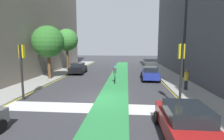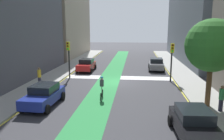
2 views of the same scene
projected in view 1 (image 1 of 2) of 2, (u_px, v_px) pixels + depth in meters
ground_plane at (99, 99)px, 13.19m from camera, size 120.00×120.00×0.00m
bike_lane_paint at (112, 99)px, 13.11m from camera, size 2.40×60.00×0.01m
crosswalk_band at (94, 108)px, 11.22m from camera, size 12.00×1.80×0.01m
sidewalk_left at (5, 95)px, 13.82m from camera, size 3.00×60.00×0.15m
curb_stripe_left at (23, 97)px, 13.70m from camera, size 0.16×60.00×0.01m
sidewalk_right at (202, 100)px, 12.55m from camera, size 3.00×60.00×0.15m
curb_stripe_right at (181, 101)px, 12.68m from camera, size 0.16×60.00×0.01m
traffic_signal_near_right at (181, 63)px, 11.17m from camera, size 0.35×0.52×4.09m
traffic_signal_near_left at (22, 61)px, 12.71m from camera, size 0.35×0.52×4.04m
car_red_right_near at (185, 122)px, 7.27m from camera, size 2.04×4.21×1.57m
car_black_left_far at (78, 68)px, 25.09m from camera, size 2.19×4.28×1.57m
car_blue_right_far at (150, 73)px, 20.39m from camera, size 2.15×4.26×1.57m
cyclist_in_lane at (115, 74)px, 18.76m from camera, size 0.32×1.73×1.86m
pedestrian_sidewalk_right_a at (186, 79)px, 15.25m from camera, size 0.34×0.34×1.77m
pedestrian_sidewalk_left_a at (49, 70)px, 21.57m from camera, size 0.34×0.34×1.76m
street_tree_near at (48, 42)px, 20.10m from camera, size 3.63×3.63×6.12m
street_tree_far at (67, 40)px, 26.97m from camera, size 3.40×3.40×6.43m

